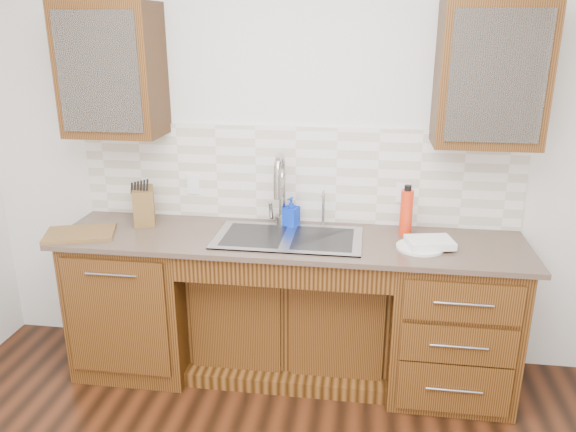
# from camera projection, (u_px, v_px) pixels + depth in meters

# --- Properties ---
(wall_back) EXTENTS (4.00, 0.10, 2.70)m
(wall_back) POSITION_uv_depth(u_px,v_px,m) (297.00, 149.00, 3.44)
(wall_back) COLOR silver
(wall_back) RESTS_ON ground
(base_cabinet_left) EXTENTS (0.70, 0.62, 0.88)m
(base_cabinet_left) POSITION_uv_depth(u_px,v_px,m) (140.00, 299.00, 3.53)
(base_cabinet_left) COLOR #593014
(base_cabinet_left) RESTS_ON ground
(base_cabinet_center) EXTENTS (1.20, 0.44, 0.70)m
(base_cabinet_center) POSITION_uv_depth(u_px,v_px,m) (291.00, 315.00, 3.51)
(base_cabinet_center) COLOR #593014
(base_cabinet_center) RESTS_ON ground
(base_cabinet_right) EXTENTS (0.70, 0.62, 0.88)m
(base_cabinet_right) POSITION_uv_depth(u_px,v_px,m) (450.00, 320.00, 3.27)
(base_cabinet_right) COLOR #593014
(base_cabinet_right) RESTS_ON ground
(countertop) EXTENTS (2.70, 0.65, 0.03)m
(countertop) POSITION_uv_depth(u_px,v_px,m) (289.00, 240.00, 3.24)
(countertop) COLOR #84705B
(countertop) RESTS_ON base_cabinet_left
(backsplash) EXTENTS (2.70, 0.02, 0.59)m
(backsplash) POSITION_uv_depth(u_px,v_px,m) (296.00, 175.00, 3.43)
(backsplash) COLOR beige
(backsplash) RESTS_ON wall_back
(sink) EXTENTS (0.84, 0.46, 0.19)m
(sink) POSITION_uv_depth(u_px,v_px,m) (288.00, 252.00, 3.25)
(sink) COLOR #9E9EA5
(sink) RESTS_ON countertop
(faucet) EXTENTS (0.04, 0.04, 0.40)m
(faucet) POSITION_uv_depth(u_px,v_px,m) (282.00, 193.00, 3.38)
(faucet) COLOR #999993
(faucet) RESTS_ON countertop
(filter_tap) EXTENTS (0.02, 0.02, 0.24)m
(filter_tap) POSITION_uv_depth(u_px,v_px,m) (323.00, 207.00, 3.38)
(filter_tap) COLOR #999993
(filter_tap) RESTS_ON countertop
(upper_cabinet_left) EXTENTS (0.55, 0.34, 0.75)m
(upper_cabinet_left) POSITION_uv_depth(u_px,v_px,m) (112.00, 70.00, 3.23)
(upper_cabinet_left) COLOR #593014
(upper_cabinet_left) RESTS_ON wall_back
(upper_cabinet_right) EXTENTS (0.55, 0.34, 0.75)m
(upper_cabinet_right) POSITION_uv_depth(u_px,v_px,m) (491.00, 75.00, 2.94)
(upper_cabinet_right) COLOR #593014
(upper_cabinet_right) RESTS_ON wall_back
(outlet_left) EXTENTS (0.08, 0.01, 0.12)m
(outlet_left) POSITION_uv_depth(u_px,v_px,m) (193.00, 184.00, 3.54)
(outlet_left) COLOR white
(outlet_left) RESTS_ON backsplash
(outlet_right) EXTENTS (0.08, 0.01, 0.12)m
(outlet_right) POSITION_uv_depth(u_px,v_px,m) (403.00, 193.00, 3.36)
(outlet_right) COLOR white
(outlet_right) RESTS_ON backsplash
(soap_bottle) EXTENTS (0.11, 0.11, 0.18)m
(soap_bottle) POSITION_uv_depth(u_px,v_px,m) (291.00, 212.00, 3.38)
(soap_bottle) COLOR #0A30C6
(soap_bottle) RESTS_ON countertop
(water_bottle) EXTENTS (0.09, 0.09, 0.27)m
(water_bottle) POSITION_uv_depth(u_px,v_px,m) (406.00, 213.00, 3.24)
(water_bottle) COLOR red
(water_bottle) RESTS_ON countertop
(plate) EXTENTS (0.30, 0.30, 0.01)m
(plate) POSITION_uv_depth(u_px,v_px,m) (420.00, 247.00, 3.07)
(plate) COLOR silver
(plate) RESTS_ON countertop
(dish_towel) EXTENTS (0.28, 0.23, 0.04)m
(dish_towel) POSITION_uv_depth(u_px,v_px,m) (430.00, 242.00, 3.07)
(dish_towel) COLOR white
(dish_towel) RESTS_ON plate
(knife_block) EXTENTS (0.18, 0.23, 0.22)m
(knife_block) POSITION_uv_depth(u_px,v_px,m) (144.00, 206.00, 3.44)
(knife_block) COLOR brown
(knife_block) RESTS_ON countertop
(cutting_board) EXTENTS (0.45, 0.38, 0.02)m
(cutting_board) POSITION_uv_depth(u_px,v_px,m) (80.00, 233.00, 3.27)
(cutting_board) COLOR #A26A30
(cutting_board) RESTS_ON countertop
(cup_left_a) EXTENTS (0.16, 0.16, 0.11)m
(cup_left_a) POSITION_uv_depth(u_px,v_px,m) (89.00, 78.00, 3.26)
(cup_left_a) COLOR white
(cup_left_a) RESTS_ON upper_cabinet_left
(cup_left_b) EXTENTS (0.12, 0.12, 0.09)m
(cup_left_b) POSITION_uv_depth(u_px,v_px,m) (120.00, 80.00, 3.24)
(cup_left_b) COLOR white
(cup_left_b) RESTS_ON upper_cabinet_left
(cup_right_a) EXTENTS (0.13, 0.13, 0.09)m
(cup_right_a) POSITION_uv_depth(u_px,v_px,m) (479.00, 85.00, 2.97)
(cup_right_a) COLOR white
(cup_right_a) RESTS_ON upper_cabinet_right
(cup_right_b) EXTENTS (0.11, 0.11, 0.08)m
(cup_right_b) POSITION_uv_depth(u_px,v_px,m) (504.00, 86.00, 2.95)
(cup_right_b) COLOR silver
(cup_right_b) RESTS_ON upper_cabinet_right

